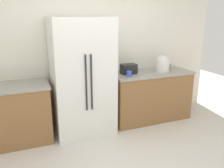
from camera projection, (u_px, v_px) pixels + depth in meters
kitchen_back_panel at (87, 36)px, 4.02m from camera, size 4.93×0.10×3.04m
counter_right at (149, 95)px, 4.37m from camera, size 1.47×0.64×0.89m
refrigerator at (82, 77)px, 3.74m from camera, size 0.92×0.70×1.83m
toaster at (129, 69)px, 4.08m from camera, size 0.26×0.17×0.17m
rice_cooker at (163, 64)px, 4.21m from camera, size 0.25×0.25×0.30m
cup_b at (136, 69)px, 4.25m from camera, size 0.08×0.08×0.09m
cup_c at (129, 74)px, 3.89m from camera, size 0.08×0.08×0.09m
cup_d at (169, 67)px, 4.41m from camera, size 0.07×0.07×0.10m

